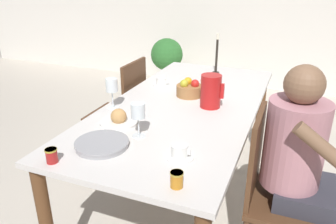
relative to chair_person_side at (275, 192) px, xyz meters
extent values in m
plane|color=beige|center=(-0.66, 0.41, -0.50)|extent=(20.00, 20.00, 0.00)
cube|color=silver|center=(-0.66, 0.41, 0.26)|extent=(0.95, 2.04, 0.03)
cylinder|color=brown|center=(-1.07, 1.37, -0.13)|extent=(0.07, 0.07, 0.75)
cylinder|color=brown|center=(-0.25, 1.37, -0.13)|extent=(0.07, 0.07, 0.75)
cylinder|color=#51331E|center=(-0.11, 0.18, -0.29)|extent=(0.04, 0.04, 0.44)
cube|color=#51331E|center=(0.07, 0.00, -0.05)|extent=(0.42, 0.42, 0.03)
cube|color=#51331E|center=(-0.12, 0.00, 0.20)|extent=(0.03, 0.39, 0.47)
cylinder|color=#51331E|center=(-1.58, 0.51, -0.29)|extent=(0.04, 0.04, 0.44)
cylinder|color=#51331E|center=(-1.58, 0.88, -0.29)|extent=(0.04, 0.04, 0.44)
cylinder|color=#51331E|center=(-1.21, 0.51, -0.29)|extent=(0.04, 0.04, 0.44)
cylinder|color=#51331E|center=(-1.21, 0.88, -0.29)|extent=(0.04, 0.04, 0.44)
cube|color=#51331E|center=(-1.39, 0.70, -0.05)|extent=(0.42, 0.42, 0.03)
cube|color=#51331E|center=(-1.19, 0.70, 0.20)|extent=(0.03, 0.39, 0.47)
cube|color=#33333D|center=(0.14, 0.04, 0.01)|extent=(0.30, 0.34, 0.11)
cylinder|color=#B77A84|center=(0.05, 0.04, 0.28)|extent=(0.30, 0.30, 0.46)
sphere|color=brown|center=(0.05, 0.04, 0.60)|extent=(0.19, 0.19, 0.19)
cylinder|color=brown|center=(0.15, -0.17, 0.40)|extent=(0.25, 0.06, 0.20)
cylinder|color=red|center=(-0.48, 0.40, 0.38)|extent=(0.13, 0.13, 0.22)
cube|color=red|center=(-0.41, 0.40, 0.39)|extent=(0.02, 0.02, 0.10)
cone|color=red|center=(-0.53, 0.40, 0.47)|extent=(0.04, 0.04, 0.04)
cylinder|color=white|center=(-1.06, 0.14, 0.28)|extent=(0.07, 0.07, 0.00)
cylinder|color=white|center=(-1.06, 0.14, 0.33)|extent=(0.01, 0.01, 0.11)
cylinder|color=white|center=(-1.06, 0.14, 0.43)|extent=(0.08, 0.08, 0.08)
cylinder|color=white|center=(-0.72, -0.16, 0.28)|extent=(0.07, 0.07, 0.00)
cylinder|color=white|center=(-0.72, -0.16, 0.33)|extent=(0.01, 0.01, 0.10)
cylinder|color=white|center=(-0.72, -0.16, 0.42)|extent=(0.08, 0.08, 0.08)
cylinder|color=orange|center=(-0.72, -0.16, 0.40)|extent=(0.06, 0.06, 0.04)
cylinder|color=white|center=(-0.45, -0.28, 0.28)|extent=(0.14, 0.14, 0.01)
cylinder|color=white|center=(-0.45, -0.28, 0.31)|extent=(0.08, 0.08, 0.06)
cube|color=white|center=(-0.40, -0.28, 0.31)|extent=(0.01, 0.01, 0.03)
cylinder|color=white|center=(-0.95, 0.69, 0.28)|extent=(0.14, 0.14, 0.01)
cylinder|color=white|center=(-0.95, 0.69, 0.31)|extent=(0.08, 0.08, 0.06)
cube|color=white|center=(-0.90, 0.69, 0.31)|extent=(0.01, 0.01, 0.03)
cylinder|color=#9E9EA3|center=(-0.84, -0.33, 0.28)|extent=(0.27, 0.27, 0.02)
cylinder|color=#9E9EA3|center=(-0.84, -0.33, 0.30)|extent=(0.27, 0.27, 0.01)
cylinder|color=white|center=(-0.91, -0.05, 0.28)|extent=(0.22, 0.22, 0.01)
sphere|color=tan|center=(-0.91, -0.05, 0.32)|extent=(0.09, 0.09, 0.09)
cylinder|color=#A81E1E|center=(-0.97, -0.55, 0.31)|extent=(0.05, 0.05, 0.07)
cylinder|color=gold|center=(-0.97, -0.55, 0.34)|extent=(0.06, 0.06, 0.01)
cylinder|color=#C67A1E|center=(-0.38, -0.51, 0.31)|extent=(0.05, 0.05, 0.07)
cylinder|color=gold|center=(-0.38, -0.51, 0.34)|extent=(0.06, 0.06, 0.01)
cylinder|color=#9E6B3D|center=(-0.68, 0.55, 0.31)|extent=(0.18, 0.18, 0.08)
sphere|color=red|center=(-0.63, 0.55, 0.37)|extent=(0.06, 0.06, 0.06)
sphere|color=gold|center=(-0.70, 0.58, 0.37)|extent=(0.06, 0.06, 0.06)
sphere|color=gold|center=(-0.70, 0.52, 0.37)|extent=(0.06, 0.06, 0.06)
cylinder|color=black|center=(-0.64, 1.18, 0.28)|extent=(0.06, 0.06, 0.01)
cylinder|color=black|center=(-0.64, 1.18, 0.43)|extent=(0.02, 0.02, 0.28)
cylinder|color=beige|center=(-0.64, 1.18, 0.60)|extent=(0.02, 0.02, 0.05)
cylinder|color=#A8603D|center=(-1.75, 2.75, -0.43)|extent=(0.27, 0.27, 0.15)
cylinder|color=brown|center=(-1.75, 2.75, -0.27)|extent=(0.04, 0.04, 0.18)
sphere|color=#2D6B2D|center=(-1.75, 2.75, 0.02)|extent=(0.46, 0.46, 0.46)
camera|label=1|loc=(0.01, -1.56, 1.07)|focal=35.00mm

